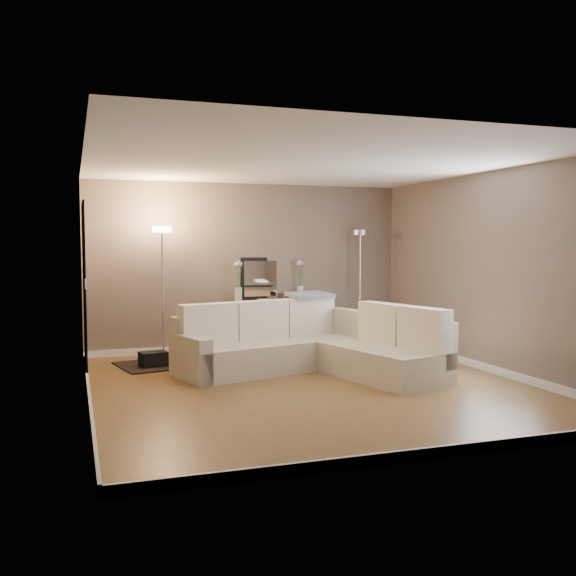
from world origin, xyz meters
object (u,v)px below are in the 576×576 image
object	(u,v)px
floor_lamp_unlit	(360,264)
floor_lamp_lit	(162,266)
console_table	(265,323)
sectional_sofa	(310,346)

from	to	relation	value
floor_lamp_unlit	floor_lamp_lit	bearing A→B (deg)	-176.41
floor_lamp_lit	console_table	bearing A→B (deg)	12.13
sectional_sofa	floor_lamp_unlit	distance (m)	2.47
console_table	floor_lamp_unlit	distance (m)	1.81
console_table	floor_lamp_unlit	bearing A→B (deg)	-5.55
floor_lamp_lit	floor_lamp_unlit	world-z (taller)	floor_lamp_lit
sectional_sofa	console_table	xyz separation A→B (m)	(-0.06, 1.84, 0.09)
sectional_sofa	console_table	size ratio (longest dim) A/B	2.55
sectional_sofa	floor_lamp_unlit	size ratio (longest dim) A/B	1.66
floor_lamp_lit	floor_lamp_unlit	distance (m)	3.20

